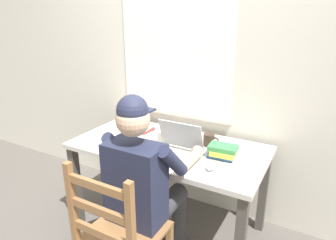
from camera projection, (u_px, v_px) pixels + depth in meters
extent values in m
plane|color=#56514C|center=(168.00, 224.00, 2.46)|extent=(8.00, 8.00, 0.00)
cube|color=silver|center=(195.00, 60.00, 2.40)|extent=(6.00, 0.04, 2.60)
cube|color=white|center=(174.00, 49.00, 2.44)|extent=(1.01, 0.01, 1.05)
cube|color=beige|center=(173.00, 112.00, 2.61)|extent=(1.07, 0.06, 0.04)
cube|color=beige|center=(168.00, 147.00, 2.23)|extent=(1.44, 0.74, 0.03)
cube|color=#4C4742|center=(76.00, 186.00, 2.39)|extent=(0.06, 0.06, 0.69)
cube|color=#4C4742|center=(125.00, 155.00, 2.92)|extent=(0.06, 0.06, 0.69)
cube|color=#4C4742|center=(263.00, 192.00, 2.30)|extent=(0.06, 0.06, 0.69)
cube|color=#232842|center=(135.00, 184.00, 1.73)|extent=(0.34, 0.20, 0.50)
sphere|color=#DBB293|center=(133.00, 120.00, 1.60)|extent=(0.19, 0.19, 0.19)
sphere|color=#282D47|center=(132.00, 111.00, 1.58)|extent=(0.17, 0.17, 0.17)
cube|color=#282D47|center=(141.00, 110.00, 1.66)|extent=(0.13, 0.10, 0.01)
cylinder|color=#38383D|center=(143.00, 198.00, 2.02)|extent=(0.13, 0.40, 0.13)
cylinder|color=#38383D|center=(166.00, 206.00, 1.93)|extent=(0.13, 0.40, 0.13)
cylinder|color=#38383D|center=(158.00, 211.00, 2.26)|extent=(0.10, 0.10, 0.46)
cylinder|color=#38383D|center=(179.00, 218.00, 2.17)|extent=(0.10, 0.10, 0.46)
cylinder|color=#232842|center=(116.00, 147.00, 1.84)|extent=(0.10, 0.25, 0.25)
cylinder|color=#DBB293|center=(138.00, 147.00, 2.06)|extent=(0.07, 0.28, 0.07)
sphere|color=#DBB293|center=(150.00, 141.00, 2.17)|extent=(0.08, 0.08, 0.08)
cylinder|color=#232842|center=(173.00, 161.00, 1.66)|extent=(0.10, 0.25, 0.25)
cylinder|color=#DBB293|center=(190.00, 160.00, 1.88)|extent=(0.07, 0.28, 0.07)
sphere|color=#DBB293|center=(197.00, 151.00, 2.00)|extent=(0.08, 0.08, 0.08)
cube|color=olive|center=(125.00, 232.00, 1.71)|extent=(0.42, 0.42, 0.02)
cube|color=olive|center=(121.00, 234.00, 2.03)|extent=(0.04, 0.04, 0.44)
cube|color=olive|center=(131.00, 227.00, 1.39)|extent=(0.04, 0.04, 0.48)
cube|color=olive|center=(72.00, 203.00, 1.56)|extent=(0.04, 0.04, 0.48)
cube|color=olive|center=(102.00, 234.00, 1.51)|extent=(0.36, 0.02, 0.04)
cube|color=olive|center=(99.00, 211.00, 1.47)|extent=(0.36, 0.02, 0.04)
cube|color=olive|center=(97.00, 186.00, 1.42)|extent=(0.36, 0.02, 0.04)
cube|color=#ADAFB2|center=(171.00, 158.00, 2.00)|extent=(0.33, 0.23, 0.02)
cube|color=silver|center=(171.00, 156.00, 2.00)|extent=(0.29, 0.17, 0.00)
cube|color=#ADAFB2|center=(181.00, 135.00, 2.09)|extent=(0.33, 0.08, 0.21)
cube|color=#99A8B2|center=(181.00, 135.00, 2.09)|extent=(0.29, 0.07, 0.18)
ellipsoid|color=#ADAFB2|center=(211.00, 167.00, 1.87)|extent=(0.06, 0.10, 0.03)
cylinder|color=white|center=(162.00, 137.00, 2.24)|extent=(0.08, 0.08, 0.10)
torus|color=white|center=(168.00, 138.00, 2.21)|extent=(0.05, 0.01, 0.05)
cylinder|color=#38281E|center=(209.00, 140.00, 2.20)|extent=(0.08, 0.08, 0.09)
torus|color=#38281E|center=(216.00, 141.00, 2.17)|extent=(0.05, 0.01, 0.05)
cube|color=#BC332D|center=(141.00, 129.00, 2.51)|extent=(0.22, 0.17, 0.03)
cube|color=white|center=(140.00, 126.00, 2.49)|extent=(0.19, 0.16, 0.02)
cube|color=#2D5B9E|center=(222.00, 155.00, 2.04)|extent=(0.18, 0.15, 0.03)
cube|color=gold|center=(224.00, 152.00, 2.01)|extent=(0.17, 0.15, 0.03)
cube|color=#38844C|center=(223.00, 148.00, 2.01)|extent=(0.20, 0.14, 0.03)
cube|color=white|center=(120.00, 130.00, 2.50)|extent=(0.24, 0.20, 0.01)
cube|color=white|center=(224.00, 151.00, 2.11)|extent=(0.24, 0.23, 0.01)
cube|color=#C63D33|center=(167.00, 134.00, 2.43)|extent=(0.15, 0.12, 0.00)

